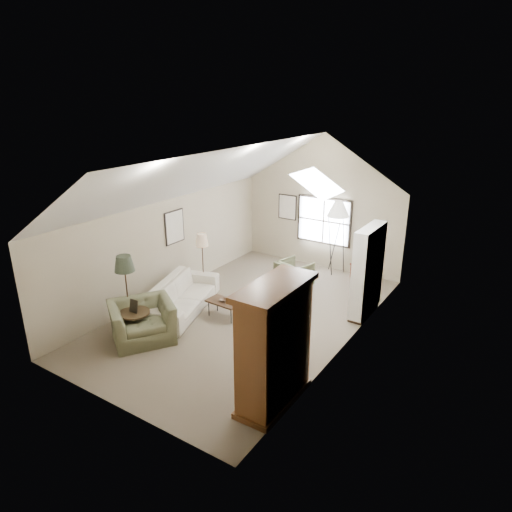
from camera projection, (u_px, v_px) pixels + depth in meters
The scene contains 18 objects.
room_shell at pixel (246, 183), 9.88m from camera, with size 5.01×8.01×4.00m.
window at pixel (324, 221), 13.55m from camera, with size 1.72×0.08×1.42m, color black.
skylight at pixel (319, 182), 9.92m from camera, with size 0.80×1.20×0.52m, color white, non-canonical shape.
wall_art at pixel (230, 217), 12.88m from camera, with size 1.97×3.71×0.88m.
armoire at pixel (274, 345), 7.59m from camera, with size 0.60×1.50×2.20m, color brown.
tv_alcove at pixel (368, 270), 10.65m from camera, with size 0.32×1.30×2.10m, color white.
media_console at pixel (364, 303), 10.95m from camera, with size 0.34×1.18×0.60m, color #382316.
tv_panel at pixel (366, 279), 10.74m from camera, with size 0.05×0.90×0.55m, color black.
sofa at pixel (182, 296), 11.11m from camera, with size 2.61×1.02×0.76m, color beige.
armchair_near at pixel (142, 321), 9.80m from camera, with size 1.31×1.14×0.85m, color #58593E.
armchair_far at pixel (294, 274), 12.44m from camera, with size 0.81×0.83×0.76m, color #5B6144.
coffee_table at pixel (224, 309), 10.83m from camera, with size 0.82×0.45×0.42m, color #372616.
bowl at pixel (224, 300), 10.75m from camera, with size 0.20×0.20×0.05m, color #3E2719.
side_table at pixel (136, 326), 9.82m from camera, with size 0.66×0.66×0.66m, color #332514.
side_chair at pixel (360, 262), 13.01m from camera, with size 0.39×0.39×1.00m, color brown.
tripod_lamp at pixel (337, 237), 13.19m from camera, with size 0.64×0.64×2.21m, color white, non-canonical shape.
dark_lamp at pixel (127, 293), 9.98m from camera, with size 0.44×0.44×1.82m, color #262E20, non-canonical shape.
tan_lamp at pixel (203, 262), 12.06m from camera, with size 0.33×0.33×1.64m, color tan, non-canonical shape.
Camera 1 is at (5.53, -8.13, 5.09)m, focal length 32.00 mm.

